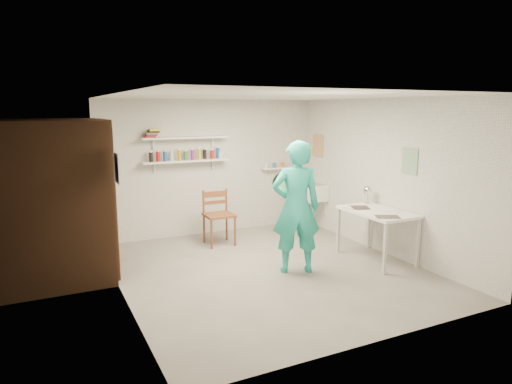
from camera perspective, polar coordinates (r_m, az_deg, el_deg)
name	(u,v)px	position (r m, az deg, el deg)	size (l,w,h in m)	color
floor	(268,270)	(6.52, 1.57, -9.78)	(4.00, 4.50, 0.02)	slate
ceiling	(269,95)	(6.12, 1.68, 12.00)	(4.00, 4.50, 0.02)	silver
wall_back	(211,167)	(8.25, -5.70, 3.11)	(4.00, 0.02, 2.40)	silver
wall_front	(383,222)	(4.38, 15.55, -3.68)	(4.00, 0.02, 2.40)	silver
wall_left	(117,198)	(5.58, -16.98, -0.78)	(0.02, 4.50, 2.40)	silver
wall_right	(383,176)	(7.35, 15.64, 1.89)	(0.02, 4.50, 2.40)	silver
doorway_recess	(106,199)	(6.64, -18.20, -0.88)	(0.02, 0.90, 2.00)	black
corridor_box	(50,200)	(6.58, -24.35, -0.95)	(1.40, 1.50, 2.10)	brown
door_lintel	(103,123)	(6.53, -18.54, 8.22)	(0.06, 1.05, 0.10)	brown
door_jamb_near	(114,206)	(6.16, -17.35, -1.68)	(0.06, 0.10, 2.00)	brown
door_jamb_far	(103,193)	(7.13, -18.61, -0.16)	(0.06, 0.10, 2.00)	brown
shelf_lower	(186,161)	(7.95, -8.77, 3.85)	(1.50, 0.22, 0.03)	white
shelf_upper	(185,138)	(7.92, -8.85, 6.73)	(1.50, 0.22, 0.03)	white
ledge_shelf	(279,168)	(8.74, 2.84, 3.02)	(0.70, 0.14, 0.03)	white
poster_left	(117,168)	(5.58, -17.03, 2.86)	(0.01, 0.28, 0.36)	#334C7F
poster_right_a	(318,146)	(8.72, 7.75, 5.76)	(0.01, 0.34, 0.42)	#995933
poster_right_b	(410,161)	(6.90, 18.66, 3.71)	(0.01, 0.30, 0.38)	#3F724C
belfast_sink	(309,192)	(8.61, 6.66, 0.02)	(0.48, 0.60, 0.30)	white
man	(296,207)	(6.23, 5.04, -1.92)	(0.67, 0.44, 1.83)	#24B7A2
wall_clock	(284,183)	(6.31, 3.53, 1.07)	(0.33, 0.33, 0.04)	beige
wooden_chair	(219,215)	(7.58, -4.63, -2.90)	(0.47, 0.45, 1.00)	brown
work_table	(376,235)	(7.04, 14.80, -5.28)	(0.68, 1.14, 0.76)	white
desk_lamp	(368,190)	(7.37, 13.82, 0.23)	(0.14, 0.14, 0.14)	silver
spray_cans	(186,155)	(7.94, -8.79, 4.57)	(1.34, 0.06, 0.17)	black
book_stack	(152,133)	(7.77, -12.85, 7.15)	(0.26, 0.14, 0.14)	red
ledge_pots	(279,165)	(8.74, 2.85, 3.41)	(0.48, 0.07, 0.09)	silver
papers	(377,210)	(6.95, 14.95, -2.20)	(0.30, 0.22, 0.02)	silver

